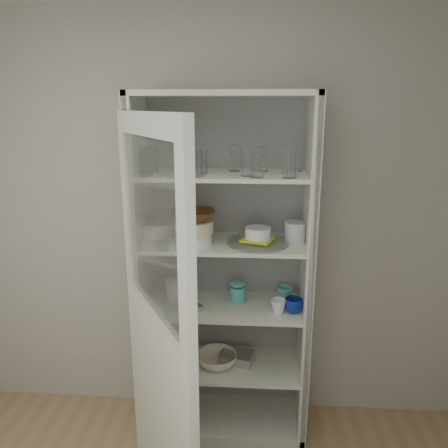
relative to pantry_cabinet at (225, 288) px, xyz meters
The scene contains 33 objects.
wall_back 0.44m from the pantry_cabinet, 140.87° to the left, with size 3.60×0.02×2.60m, color #AEA79C.
pantry_cabinet is the anchor object (origin of this frame).
cupboard_door 0.73m from the pantry_cabinet, 112.02° to the right, with size 0.49×0.80×2.00m.
tumbler_0 0.91m from the pantry_cabinet, 156.61° to the right, with size 0.07×0.07×0.14m, color silver.
tumbler_1 0.91m from the pantry_cabinet, 153.17° to the right, with size 0.06×0.06×0.13m, color silver.
tumbler_2 0.83m from the pantry_cabinet, 123.67° to the right, with size 0.07×0.07×0.14m, color silver.
tumbler_3 0.83m from the pantry_cabinet, 51.32° to the right, with size 0.08×0.08×0.16m, color silver.
tumbler_4 0.84m from the pantry_cabinet, 49.43° to the right, with size 0.07×0.07×0.14m, color silver.
tumbler_5 0.89m from the pantry_cabinet, 32.38° to the right, with size 0.07×0.07×0.14m, color silver.
tumbler_6 0.90m from the pantry_cabinet, 28.86° to the right, with size 0.08×0.08×0.16m, color silver.
tumbler_7 0.89m from the pantry_cabinet, behind, with size 0.07×0.07×0.13m, color silver.
tumbler_8 0.89m from the pantry_cabinet, behind, with size 0.07×0.07×0.14m, color silver.
tumbler_9 0.80m from the pantry_cabinet, 142.86° to the right, with size 0.06×0.06×0.13m, color silver.
goblet_0 0.86m from the pantry_cabinet, behind, with size 0.08×0.08×0.18m, color silver, non-canonical shape.
goblet_1 0.81m from the pantry_cabinet, ahead, with size 0.08×0.08×0.17m, color silver, non-canonical shape.
goblet_2 0.83m from the pantry_cabinet, ahead, with size 0.07×0.07×0.16m, color silver, non-canonical shape.
goblet_3 0.90m from the pantry_cabinet, ahead, with size 0.07×0.07×0.16m, color silver, non-canonical shape.
plate_stack_front 0.41m from the pantry_cabinet, 140.97° to the right, with size 0.21×0.21×0.07m, color white.
plate_stack_back 0.55m from the pantry_cabinet, behind, with size 0.21×0.21×0.08m, color white.
cream_bowl 0.48m from the pantry_cabinet, 140.97° to the right, with size 0.22×0.22×0.07m, color beige.
terracotta_bowl 0.53m from the pantry_cabinet, 140.97° to the right, with size 0.24×0.24×0.06m, color #4B2C0F.
glass_platter 0.40m from the pantry_cabinet, 26.69° to the right, with size 0.36×0.36×0.02m, color silver.
yellow_trivet 0.41m from the pantry_cabinet, 26.69° to the right, with size 0.16×0.16×0.01m, color yellow.
white_ramekin 0.44m from the pantry_cabinet, 26.69° to the right, with size 0.15×0.15×0.06m, color white.
grey_bowl_stack 0.56m from the pantry_cabinet, ahead, with size 0.12×0.12×0.12m, color #BDBDBD.
mug_blue 0.44m from the pantry_cabinet, 19.93° to the right, with size 0.11×0.11×0.09m, color navy.
mug_teal 0.37m from the pantry_cabinet, ahead, with size 0.09×0.09×0.09m, color #187F7F.
mug_white 0.36m from the pantry_cabinet, 26.45° to the right, with size 0.09×0.09×0.08m, color white.
teal_jar 0.09m from the pantry_cabinet, 14.76° to the right, with size 0.10×0.10×0.12m.
measuring_cups 0.25m from the pantry_cabinet, 140.06° to the right, with size 0.09×0.09×0.04m, color #B7B7B7.
white_canister 0.31m from the pantry_cabinet, behind, with size 0.11×0.11×0.13m, color white.
cream_dish 0.45m from the pantry_cabinet, 113.30° to the right, with size 0.25×0.25×0.08m, color beige.
tin_box 0.46m from the pantry_cabinet, 31.78° to the right, with size 0.20×0.14×0.06m, color #A5A5A5.
Camera 1 is at (0.36, -1.15, 2.02)m, focal length 35.00 mm.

